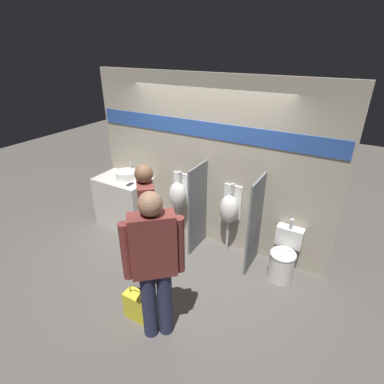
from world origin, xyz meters
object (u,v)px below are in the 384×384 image
object	(u,v)px
cell_phone	(130,184)
toilet	(283,258)
shopping_bag	(138,305)
person_with_lanyard	(154,263)
sink_basin	(126,175)
urinal_near_counter	(178,195)
person_in_vest	(147,221)
urinal_far	(229,209)

from	to	relation	value
cell_phone	toilet	distance (m)	2.71
shopping_bag	cell_phone	bearing A→B (deg)	131.51
person_with_lanyard	shopping_bag	xyz separation A→B (m)	(-0.34, 0.04, -0.83)
sink_basin	urinal_near_counter	xyz separation A→B (m)	(1.00, 0.13, -0.21)
cell_phone	urinal_near_counter	size ratio (longest dim) A/B	0.12
sink_basin	toilet	world-z (taller)	sink_basin
cell_phone	shopping_bag	bearing A→B (deg)	-48.49
person_with_lanyard	person_in_vest	bearing A→B (deg)	90.61
cell_phone	toilet	world-z (taller)	cell_phone
person_in_vest	person_with_lanyard	world-z (taller)	person_with_lanyard
urinal_near_counter	shopping_bag	bearing A→B (deg)	-72.90
urinal_far	person_with_lanyard	distance (m)	1.86
cell_phone	toilet	size ratio (longest dim) A/B	0.16
urinal_far	person_with_lanyard	size ratio (longest dim) A/B	0.64
urinal_far	shopping_bag	xyz separation A→B (m)	(-0.39, -1.80, -0.57)
urinal_near_counter	urinal_far	bearing A→B (deg)	0.00
toilet	person_in_vest	size ratio (longest dim) A/B	0.49
person_in_vest	shopping_bag	size ratio (longest dim) A/B	3.45
cell_phone	person_with_lanyard	xyz separation A→B (m)	(1.65, -1.53, 0.10)
sink_basin	cell_phone	bearing A→B (deg)	-38.24
toilet	person_with_lanyard	size ratio (longest dim) A/B	0.47
urinal_near_counter	person_with_lanyard	bearing A→B (deg)	-64.10
sink_basin	person_with_lanyard	size ratio (longest dim) A/B	0.20
urinal_near_counter	toilet	distance (m)	1.94
cell_phone	urinal_near_counter	world-z (taller)	urinal_near_counter
toilet	shopping_bag	xyz separation A→B (m)	(-1.33, -1.63, -0.13)
sink_basin	shopping_bag	size ratio (longest dim) A/B	0.74
sink_basin	urinal_near_counter	distance (m)	1.03
urinal_near_counter	toilet	size ratio (longest dim) A/B	1.35
sink_basin	shopping_bag	xyz separation A→B (m)	(1.55, -1.67, -0.78)
person_in_vest	shopping_bag	distance (m)	1.05
person_in_vest	shopping_bag	xyz separation A→B (m)	(0.29, -0.64, -0.78)
sink_basin	urinal_near_counter	world-z (taller)	sink_basin
cell_phone	urinal_near_counter	xyz separation A→B (m)	(0.76, 0.31, -0.15)
sink_basin	cell_phone	distance (m)	0.31
urinal_far	urinal_near_counter	bearing A→B (deg)	180.00
urinal_far	shopping_bag	bearing A→B (deg)	-102.13
sink_basin	urinal_far	world-z (taller)	sink_basin
person_in_vest	person_with_lanyard	xyz separation A→B (m)	(0.63, -0.69, 0.05)
toilet	person_with_lanyard	distance (m)	2.06
person_in_vest	person_with_lanyard	distance (m)	0.93
urinal_near_counter	person_with_lanyard	distance (m)	2.06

